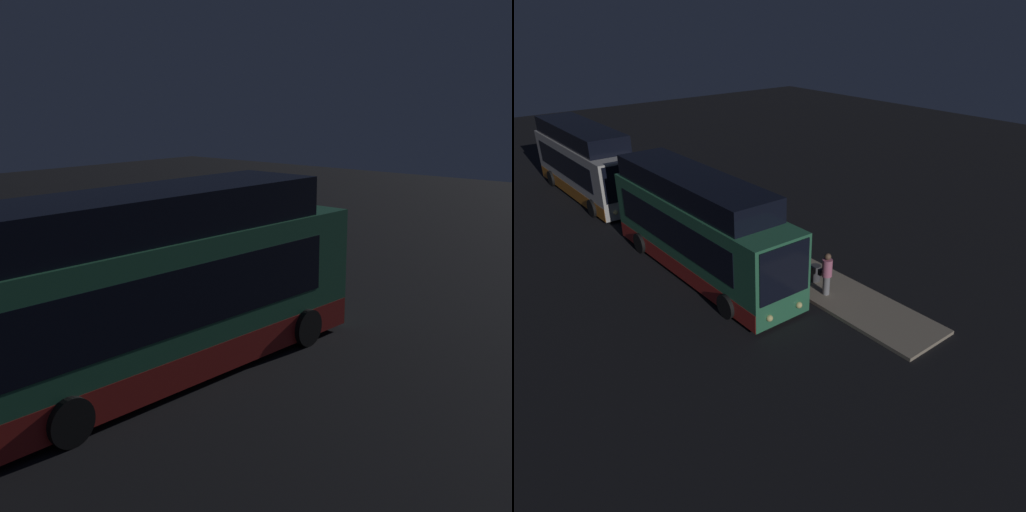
# 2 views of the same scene
# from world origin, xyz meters

# --- Properties ---
(ground) EXTENTS (80.00, 80.00, 0.00)m
(ground) POSITION_xyz_m (0.00, 0.00, 0.00)
(ground) COLOR black
(platform) EXTENTS (20.00, 2.40, 0.13)m
(platform) POSITION_xyz_m (0.00, 2.80, 0.07)
(platform) COLOR gray
(platform) RESTS_ON ground
(bus_lead) EXTENTS (10.72, 2.71, 4.14)m
(bus_lead) POSITION_xyz_m (0.60, -0.18, 1.86)
(bus_lead) COLOR #2D704C
(bus_lead) RESTS_ON ground
(passenger_boarding) EXTENTS (0.58, 0.41, 1.72)m
(passenger_boarding) POSITION_xyz_m (5.48, 2.35, 1.05)
(passenger_boarding) COLOR gray
(passenger_boarding) RESTS_ON platform
(passenger_waiting) EXTENTS (0.47, 0.47, 1.69)m
(passenger_waiting) POSITION_xyz_m (1.69, 2.25, 1.06)
(passenger_waiting) COLOR gray
(passenger_waiting) RESTS_ON platform
(passenger_with_bags) EXTENTS (0.70, 0.57, 1.66)m
(passenger_with_bags) POSITION_xyz_m (0.89, 3.22, 1.01)
(passenger_with_bags) COLOR #6B604C
(passenger_with_bags) RESTS_ON platform
(suitcase) EXTENTS (0.39, 0.25, 0.87)m
(suitcase) POSITION_xyz_m (1.13, 2.16, 0.45)
(suitcase) COLOR beige
(suitcase) RESTS_ON platform
(sign_post) EXTENTS (0.10, 0.84, 2.52)m
(sign_post) POSITION_xyz_m (0.15, 3.24, 1.78)
(sign_post) COLOR #4C4C51
(sign_post) RESTS_ON platform
(trash_bin) EXTENTS (0.44, 0.44, 0.65)m
(trash_bin) POSITION_xyz_m (4.44, 2.77, 0.46)
(trash_bin) COLOR #3F3F44
(trash_bin) RESTS_ON platform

